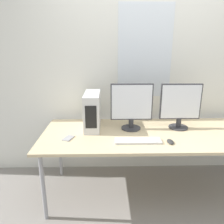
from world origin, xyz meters
TOP-DOWN VIEW (x-y plane):
  - ground_plane at (0.00, 0.00)m, footprint 14.00×14.00m
  - wall_back at (-0.00, 1.04)m, footprint 8.00×0.07m
  - desk at (0.00, 0.45)m, footprint 2.35×0.91m
  - pc_tower at (-0.66, 0.62)m, footprint 0.16×0.45m
  - monitor_main at (-0.24, 0.57)m, footprint 0.45×0.21m
  - monitor_right_near at (0.29, 0.59)m, footprint 0.44×0.21m
  - keyboard at (-0.20, 0.23)m, footprint 0.44×0.13m
  - mouse at (0.10, 0.21)m, footprint 0.06×0.11m
  - cell_phone at (-0.88, 0.32)m, footprint 0.11×0.15m

SIDE VIEW (x-z plane):
  - ground_plane at x=0.00m, z-range 0.00..0.00m
  - desk at x=0.00m, z-range 0.33..1.06m
  - cell_phone at x=-0.88m, z-range 0.73..0.74m
  - keyboard at x=-0.20m, z-range 0.73..0.75m
  - mouse at x=0.10m, z-range 0.73..0.76m
  - pc_tower at x=-0.66m, z-range 0.73..1.12m
  - monitor_right_near at x=0.29m, z-range 0.74..1.24m
  - monitor_main at x=-0.24m, z-range 0.74..1.24m
  - wall_back at x=0.00m, z-range 0.00..2.70m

